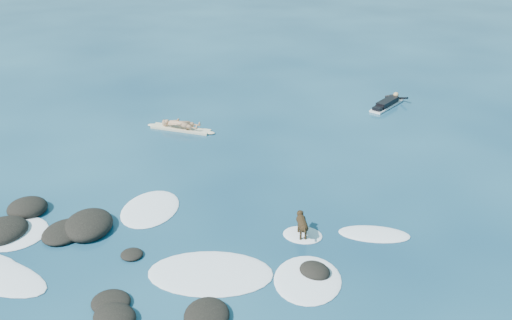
% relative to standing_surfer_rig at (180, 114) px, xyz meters
% --- Properties ---
extents(ground, '(160.00, 160.00, 0.00)m').
position_rel_standing_surfer_rig_xyz_m(ground, '(4.86, -7.52, -0.65)').
color(ground, '#0A2642').
rests_on(ground, ground).
extents(reef_rocks, '(14.19, 6.89, 0.54)m').
position_rel_standing_surfer_rig_xyz_m(reef_rocks, '(3.40, -9.33, -0.55)').
color(reef_rocks, black).
rests_on(reef_rocks, ground).
extents(breaking_foam, '(12.78, 7.56, 0.12)m').
position_rel_standing_surfer_rig_xyz_m(breaking_foam, '(2.24, -8.69, -0.64)').
color(breaking_foam, white).
rests_on(breaking_foam, ground).
extents(standing_surfer_rig, '(2.90, 0.58, 1.65)m').
position_rel_standing_surfer_rig_xyz_m(standing_surfer_rig, '(0.00, 0.00, 0.00)').
color(standing_surfer_rig, beige).
rests_on(standing_surfer_rig, ground).
extents(paddling_surfer_rig, '(1.50, 2.50, 0.44)m').
position_rel_standing_surfer_rig_xyz_m(paddling_surfer_rig, '(7.48, 5.29, -0.50)').
color(paddling_surfer_rig, silver).
rests_on(paddling_surfer_rig, ground).
extents(dog, '(0.52, 0.96, 0.65)m').
position_rel_standing_surfer_rig_xyz_m(dog, '(6.39, -5.97, -0.22)').
color(dog, black).
rests_on(dog, ground).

